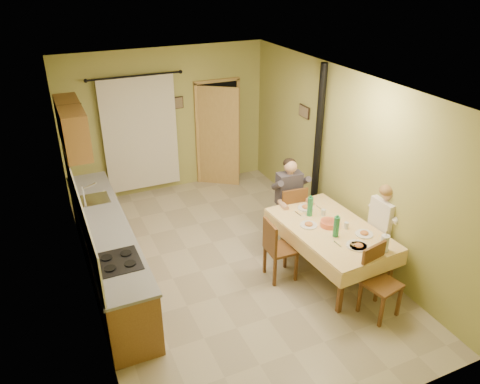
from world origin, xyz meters
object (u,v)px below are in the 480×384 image
man_far (290,191)px  man_right (385,218)px  dining_table (329,249)px  chair_near (379,295)px  chair_left (279,260)px  chair_right (381,252)px  chair_far (288,223)px  stove_flue (316,169)px

man_far → man_right: bearing=-53.4°
dining_table → chair_near: (0.07, -1.06, -0.09)m
chair_near → man_far: 2.21m
man_far → man_right: 1.56m
man_right → man_far: bearing=29.6°
chair_near → man_far: size_ratio=0.70×
chair_near → chair_left: chair_near is taller
chair_right → chair_left: size_ratio=1.03×
chair_far → man_right: size_ratio=0.72×
dining_table → chair_near: chair_near is taller
chair_far → dining_table: bearing=-80.7°
man_right → stove_flue: (-0.14, 1.64, 0.15)m
man_far → stove_flue: bearing=29.1°
stove_flue → chair_far: bearing=-154.6°
man_right → stove_flue: 1.65m
chair_left → stove_flue: size_ratio=0.34×
dining_table → stove_flue: 1.63m
man_far → stove_flue: (0.68, 0.31, 0.15)m
chair_far → man_far: (0.00, 0.01, 0.59)m
stove_flue → man_far: bearing=-155.6°
chair_left → chair_far: bearing=145.7°
chair_near → stove_flue: size_ratio=0.35×
chair_far → chair_right: size_ratio=1.01×
dining_table → man_far: size_ratio=1.41×
chair_far → man_far: bearing=90.0°
chair_near → man_right: 1.20m
stove_flue → chair_left: bearing=-138.0°
chair_near → chair_right: (0.68, 0.80, 0.00)m
dining_table → chair_far: size_ratio=1.97×
chair_far → man_right: (0.83, -1.31, 0.59)m
chair_near → chair_right: size_ratio=0.99×
dining_table → man_right: 0.93m
chair_far → chair_left: bearing=-121.9°
chair_right → man_right: man_right is taller
chair_left → man_far: size_ratio=0.69×
chair_right → stove_flue: (-0.16, 1.64, 0.73)m
chair_near → stove_flue: 2.60m
man_far → chair_far: bearing=-90.0°
dining_table → stove_flue: size_ratio=0.70×
man_far → man_right: (0.83, -1.33, 0.00)m
chair_far → stove_flue: (0.68, 0.32, 0.73)m
man_far → chair_near: bearing=-81.0°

